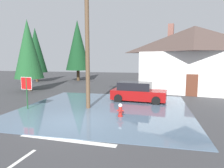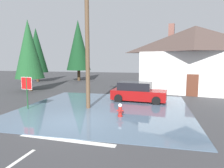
% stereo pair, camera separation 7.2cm
% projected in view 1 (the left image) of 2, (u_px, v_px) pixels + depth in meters
% --- Properties ---
extents(ground_plane, '(80.00, 80.00, 0.10)m').
position_uv_depth(ground_plane, '(71.00, 123.00, 10.50)').
color(ground_plane, '#38383A').
extents(flood_puddle, '(11.17, 10.72, 0.03)m').
position_uv_depth(flood_puddle, '(104.00, 108.00, 13.42)').
color(flood_puddle, '#4C6075').
rests_on(flood_puddle, ground).
extents(lane_stop_bar, '(4.30, 0.55, 0.01)m').
position_uv_depth(lane_stop_bar, '(66.00, 140.00, 8.14)').
color(lane_stop_bar, silver).
rests_on(lane_stop_bar, ground).
extents(stop_sign_near, '(0.82, 0.08, 2.16)m').
position_uv_depth(stop_sign_near, '(27.00, 86.00, 13.02)').
color(stop_sign_near, '#1E4C28').
rests_on(stop_sign_near, ground).
extents(fire_hydrant, '(0.40, 0.34, 0.80)m').
position_uv_depth(fire_hydrant, '(120.00, 110.00, 11.37)').
color(fire_hydrant, '#AD231E').
rests_on(fire_hydrant, ground).
extents(utility_pole, '(1.60, 0.28, 8.32)m').
position_uv_depth(utility_pole, '(87.00, 44.00, 12.88)').
color(utility_pole, brown).
rests_on(utility_pole, ground).
extents(house, '(11.65, 8.58, 7.21)m').
position_uv_depth(house, '(193.00, 58.00, 20.32)').
color(house, silver).
rests_on(house, ground).
extents(parked_car, '(4.37, 2.31, 1.53)m').
position_uv_depth(parked_car, '(138.00, 92.00, 15.61)').
color(parked_car, maroon).
rests_on(parked_car, ground).
extents(pine_tree_tall_left, '(2.96, 2.96, 7.40)m').
position_uv_depth(pine_tree_tall_left, '(28.00, 49.00, 20.54)').
color(pine_tree_tall_left, '#4C3823').
rests_on(pine_tree_tall_left, ground).
extents(pine_tree_mid_left, '(3.16, 3.16, 7.89)m').
position_uv_depth(pine_tree_mid_left, '(36.00, 50.00, 29.14)').
color(pine_tree_mid_left, '#4C3823').
rests_on(pine_tree_mid_left, ground).
extents(pine_tree_short_left, '(3.72, 3.72, 9.30)m').
position_uv_depth(pine_tree_short_left, '(78.00, 45.00, 30.57)').
color(pine_tree_short_left, '#4C3823').
rests_on(pine_tree_short_left, ground).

